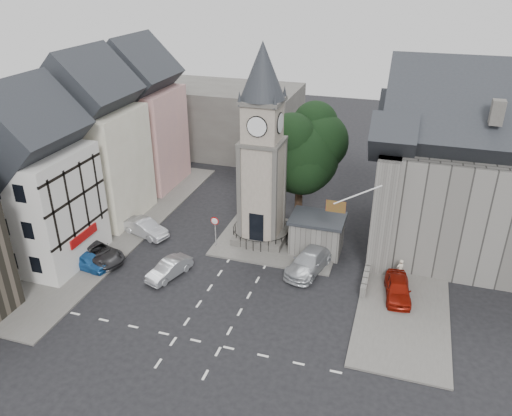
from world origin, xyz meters
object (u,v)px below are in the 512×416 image
(pedestrian, at_px, (400,270))
(stone_shelter, at_px, (317,234))
(clock_tower, at_px, (262,149))
(car_west_blue, at_px, (87,261))
(car_east_red, at_px, (398,288))

(pedestrian, bearing_deg, stone_shelter, -55.33)
(stone_shelter, relative_size, pedestrian, 2.53)
(stone_shelter, bearing_deg, clock_tower, 174.16)
(clock_tower, height_order, car_west_blue, clock_tower)
(car_west_blue, distance_m, car_east_red, 23.25)
(clock_tower, bearing_deg, car_west_blue, -143.89)
(car_east_red, distance_m, pedestrian, 2.28)
(clock_tower, relative_size, pedestrian, 9.56)
(car_west_blue, relative_size, pedestrian, 2.28)
(stone_shelter, bearing_deg, pedestrian, -18.39)
(stone_shelter, height_order, car_east_red, stone_shelter)
(car_west_blue, height_order, car_east_red, car_east_red)
(stone_shelter, relative_size, car_east_red, 1.03)
(stone_shelter, relative_size, car_west_blue, 1.11)
(pedestrian, bearing_deg, clock_tower, -50.24)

